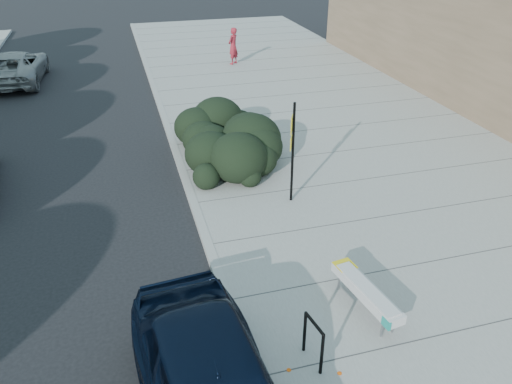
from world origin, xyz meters
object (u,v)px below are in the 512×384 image
Objects in this scene: suv_silver at (16,67)px; pedestrian at (233,46)px; sign_post at (292,147)px; bench at (366,292)px; bike_rack at (313,338)px.

pedestrian is at bearing -177.40° from suv_silver.
sign_post reaches higher than suv_silver.
sign_post is 14.20m from pedestrian.
sign_post reaches higher than bench.
suv_silver is 10.37m from pedestrian.
bike_rack is at bearing 35.85° from pedestrian.
bike_rack is at bearing 113.15° from suv_silver.
sign_post is 1.52× the size of pedestrian.
bench is at bearing 22.95° from bike_rack.
bike_rack is 0.17× the size of suv_silver.
sign_post is (1.49, 5.38, 1.01)m from bike_rack.
pedestrian is (10.36, -0.14, 0.34)m from suv_silver.
bike_rack is 5.67m from sign_post.
bench is 18.62m from pedestrian.
pedestrian reaches higher than suv_silver.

